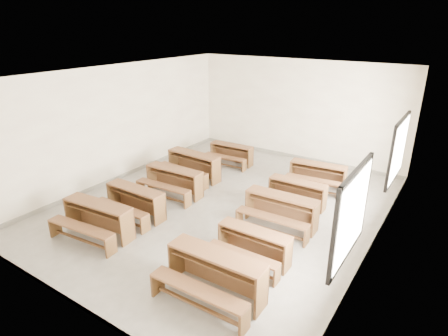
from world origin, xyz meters
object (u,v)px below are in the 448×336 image
Objects in this scene: desk_set_0 at (97,217)px; desk_set_4 at (231,153)px; desk_set_2 at (173,179)px; desk_set_9 at (317,174)px; desk_set_7 at (280,209)px; desk_set_3 at (193,164)px; desk_set_1 at (134,200)px; desk_set_5 at (215,272)px; desk_set_8 at (297,192)px; desk_set_6 at (253,243)px.

desk_set_0 is 5.19m from desk_set_4.
desk_set_2 is 1.03× the size of desk_set_9.
desk_set_7 is at bearing -93.85° from desk_set_9.
desk_set_7 is (3.02, -2.70, 0.06)m from desk_set_4.
desk_set_3 is at bearing 159.78° from desk_set_7.
desk_set_7 is at bearing 33.73° from desk_set_0.
desk_set_9 is at bearing 53.55° from desk_set_0.
desk_set_1 is at bearing -132.65° from desk_set_9.
desk_set_5 reaches higher than desk_set_8.
desk_set_7 reaches higher than desk_set_8.
desk_set_5 reaches higher than desk_set_9.
desk_set_6 is (3.19, -1.43, -0.04)m from desk_set_2.
desk_set_6 is (3.16, -4.18, 0.01)m from desk_set_4.
desk_set_9 is at bearing 52.87° from desk_set_1.
desk_set_6 is 0.91× the size of desk_set_9.
desk_set_3 reaches higher than desk_set_2.
desk_set_0 is at bearing -93.31° from desk_set_4.
desk_set_9 is (-0.17, 5.13, -0.06)m from desk_set_5.
desk_set_5 is (3.15, -2.62, 0.03)m from desk_set_2.
desk_set_3 is 3.48m from desk_set_7.
desk_set_8 is at bearing 93.32° from desk_set_7.
desk_set_6 is at bearing -0.53° from desk_set_1.
desk_set_7 is (-0.10, 2.67, -0.03)m from desk_set_5.
desk_set_1 is 0.94× the size of desk_set_7.
desk_set_7 is (3.05, 2.48, -0.00)m from desk_set_0.
desk_set_1 reaches higher than desk_set_8.
desk_set_4 is 0.83× the size of desk_set_5.
desk_set_9 is at bearing 25.99° from desk_set_3.
desk_set_7 reaches higher than desk_set_4.
desk_set_0 is 2.44m from desk_set_2.
desk_set_8 is at bearing -96.67° from desk_set_9.
desk_set_4 is at bearing 84.24° from desk_set_0.
desk_set_1 reaches higher than desk_set_6.
desk_set_7 is 1.05× the size of desk_set_9.
desk_set_1 is 3.35m from desk_set_5.
desk_set_5 reaches higher than desk_set_1.
desk_set_2 is (0.00, 2.44, -0.01)m from desk_set_0.
desk_set_6 reaches higher than desk_set_8.
desk_set_8 is (-0.20, 3.79, -0.08)m from desk_set_5.
desk_set_4 is (0.01, 4.15, -0.04)m from desk_set_1.
desk_set_9 is (3.22, 1.36, -0.04)m from desk_set_3.
desk_set_5 is 1.05× the size of desk_set_7.
desk_set_1 is at bearing 179.11° from desk_set_6.
desk_set_2 reaches higher than desk_set_1.
desk_set_8 is (2.93, 2.57, -0.03)m from desk_set_1.
desk_set_5 is (3.39, -3.77, 0.01)m from desk_set_3.
desk_set_0 is 1.04m from desk_set_1.
desk_set_4 is (0.28, 1.60, -0.07)m from desk_set_3.
desk_set_4 is 6.21m from desk_set_5.
desk_set_0 is 4.66m from desk_set_8.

